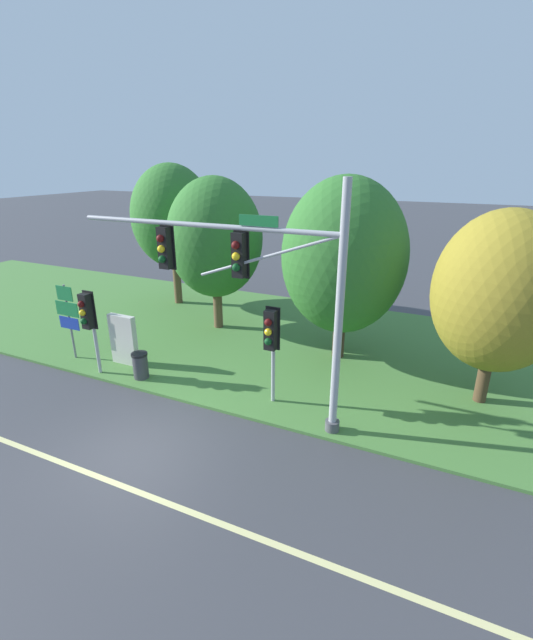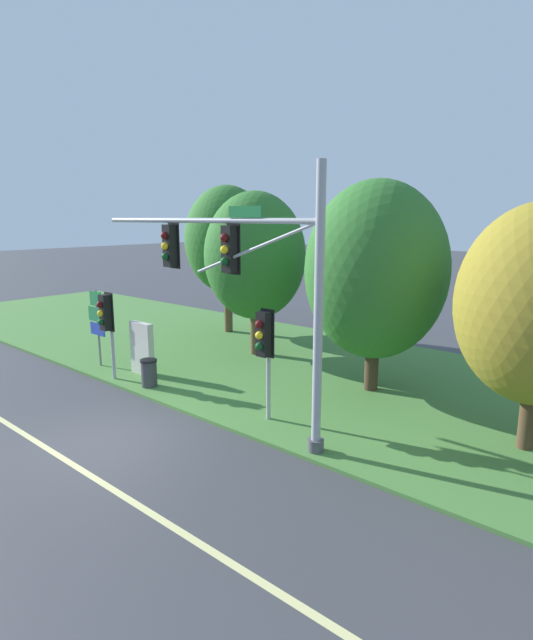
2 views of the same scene
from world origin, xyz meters
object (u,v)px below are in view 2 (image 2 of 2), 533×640
object	(u,v)px
pedestrian_signal_near_kerb	(264,341)
tree_behind_signpost	(376,271)
route_sign_post	(97,319)
trash_bin	(149,373)
tree_left_of_mast	(255,256)
info_kiosk	(142,349)
tree_nearest_road	(227,240)
traffic_signal_mast	(244,273)
pedestrian_signal_further_along	(106,318)

from	to	relation	value
pedestrian_signal_near_kerb	tree_behind_signpost	xyz separation A→B (m)	(0.95, 4.24, 1.63)
route_sign_post	trash_bin	bearing A→B (deg)	-3.58
tree_left_of_mast	info_kiosk	xyz separation A→B (m)	(-1.21, -4.71, -3.08)
info_kiosk	tree_nearest_road	bearing A→B (deg)	110.32
info_kiosk	traffic_signal_mast	bearing A→B (deg)	-8.67
route_sign_post	traffic_signal_mast	bearing A→B (deg)	-3.26
route_sign_post	tree_behind_signpost	distance (m)	10.36
info_kiosk	route_sign_post	bearing A→B (deg)	-168.22
info_kiosk	tree_left_of_mast	bearing A→B (deg)	75.55
tree_behind_signpost	tree_nearest_road	bearing A→B (deg)	162.73
route_sign_post	info_kiosk	distance (m)	2.35
tree_behind_signpost	tree_left_of_mast	bearing A→B (deg)	172.34
tree_nearest_road	info_kiosk	size ratio (longest dim) A/B	3.71
traffic_signal_mast	tree_nearest_road	distance (m)	11.52
route_sign_post	info_kiosk	bearing A→B (deg)	11.78
pedestrian_signal_further_along	tree_nearest_road	xyz separation A→B (m)	(-2.23, 8.05, 2.28)
pedestrian_signal_near_kerb	pedestrian_signal_further_along	distance (m)	6.46
tree_nearest_road	trash_bin	xyz separation A→B (m)	(3.83, -7.57, -4.02)
route_sign_post	tree_nearest_road	xyz separation A→B (m)	(-0.43, 7.35, 2.67)
traffic_signal_mast	pedestrian_signal_further_along	distance (m)	6.54
pedestrian_signal_near_kerb	tree_behind_signpost	world-z (taller)	tree_behind_signpost
route_sign_post	trash_bin	distance (m)	3.67
tree_nearest_road	tree_behind_signpost	xyz separation A→B (m)	(9.59, -2.98, -0.58)
traffic_signal_mast	tree_behind_signpost	size ratio (longest dim) A/B	1.24
traffic_signal_mast	route_sign_post	size ratio (longest dim) A/B	2.87
tree_left_of_mast	tree_behind_signpost	size ratio (longest dim) A/B	0.98
info_kiosk	trash_bin	world-z (taller)	info_kiosk
info_kiosk	pedestrian_signal_near_kerb	bearing A→B (deg)	-2.91
route_sign_post	tree_left_of_mast	size ratio (longest dim) A/B	0.44
trash_bin	pedestrian_signal_near_kerb	bearing A→B (deg)	4.13
pedestrian_signal_near_kerb	route_sign_post	size ratio (longest dim) A/B	1.08
pedestrian_signal_near_kerb	tree_nearest_road	distance (m)	11.47
info_kiosk	trash_bin	bearing A→B (deg)	-27.28
tree_nearest_road	info_kiosk	xyz separation A→B (m)	(2.56, -6.91, -3.55)
pedestrian_signal_near_kerb	tree_nearest_road	world-z (taller)	tree_nearest_road
trash_bin	tree_left_of_mast	bearing A→B (deg)	90.62
tree_nearest_road	tree_behind_signpost	size ratio (longest dim) A/B	1.05
route_sign_post	tree_behind_signpost	xyz separation A→B (m)	(9.16, 4.37, 2.08)
tree_behind_signpost	trash_bin	distance (m)	8.12
tree_left_of_mast	tree_behind_signpost	xyz separation A→B (m)	(5.82, -0.78, -0.12)
route_sign_post	tree_left_of_mast	xyz separation A→B (m)	(3.34, 5.15, 2.20)
traffic_signal_mast	tree_nearest_road	xyz separation A→B (m)	(-8.47, 7.81, 0.33)
pedestrian_signal_near_kerb	info_kiosk	bearing A→B (deg)	177.09
pedestrian_signal_further_along	route_sign_post	size ratio (longest dim) A/B	1.05
pedestrian_signal_further_along	route_sign_post	bearing A→B (deg)	158.92
tree_left_of_mast	trash_bin	xyz separation A→B (m)	(0.06, -5.37, -3.56)
traffic_signal_mast	info_kiosk	distance (m)	6.79
pedestrian_signal_further_along	route_sign_post	xyz separation A→B (m)	(-1.80, 0.69, -0.38)
tree_behind_signpost	traffic_signal_mast	bearing A→B (deg)	-103.08
route_sign_post	tree_nearest_road	size ratio (longest dim) A/B	0.41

